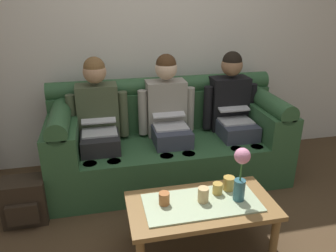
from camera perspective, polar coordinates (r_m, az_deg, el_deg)
The scene contains 12 objects.
back_wall_patterned at distance 3.52m, azimuth -1.91°, elevation 17.19°, with size 6.00×0.12×2.90m, color silver.
couch at distance 3.29m, azimuth 0.03°, elevation -2.69°, with size 2.25×0.88×0.96m.
person_left at distance 3.11m, azimuth -11.86°, elevation 1.05°, with size 0.56×0.67×1.22m.
person_middle at distance 3.18m, azimuth 0.05°, elevation 1.99°, with size 0.56×0.67×1.22m.
person_right at distance 3.38m, azimuth 11.04°, elevation 2.78°, with size 0.56×0.67×1.22m.
coffee_table at distance 2.41m, azimuth 5.76°, elevation -14.02°, with size 1.03×0.53×0.40m.
flower_vase at distance 2.32m, azimuth 12.44°, elevation -7.58°, with size 0.11×0.11×0.40m.
cup_near_left at distance 2.36m, azimuth 6.09°, elevation -11.68°, with size 0.08×0.08×0.11m, color #DBB77A.
cup_near_right at distance 2.46m, azimuth 8.52°, elevation -10.59°, with size 0.07×0.07×0.08m, color gold.
cup_far_center at distance 2.32m, azimuth -0.66°, elevation -12.37°, with size 0.07×0.07×0.09m, color #B26633.
cup_far_left at distance 2.51m, azimuth 10.41°, elevation -9.68°, with size 0.08×0.08×0.10m, color gold.
backpack_left at distance 2.97m, azimuth -23.40°, elevation -11.83°, with size 0.34×0.27×0.38m.
Camera 1 is at (-0.64, -1.75, 1.76)m, focal length 35.41 mm.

